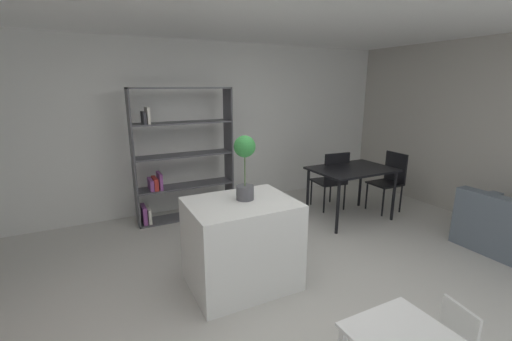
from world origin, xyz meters
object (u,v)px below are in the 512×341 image
kitchen_island (242,243)px  dining_table (352,174)px  potted_plant_on_island (245,161)px  child_chair_right (447,339)px  dining_chair_far (332,177)px  dining_chair_window_side (390,177)px  open_bookshelf (178,159)px

kitchen_island → dining_table: size_ratio=0.87×
kitchen_island → potted_plant_on_island: potted_plant_on_island is taller
child_chair_right → dining_chair_far: (1.38, 2.91, 0.25)m
potted_plant_on_island → dining_chair_window_side: bearing=15.3°
child_chair_right → dining_chair_far: 3.23m
child_chair_right → potted_plant_on_island: bearing=-146.8°
child_chair_right → dining_chair_far: size_ratio=0.57×
open_bookshelf → dining_chair_window_side: bearing=-20.9°
child_chair_right → dining_table: (1.39, 2.50, 0.40)m
open_bookshelf → potted_plant_on_island: bearing=-85.0°
potted_plant_on_island → dining_table: bearing=20.8°
dining_chair_window_side → dining_chair_far: (-0.82, 0.42, 0.00)m
dining_chair_far → potted_plant_on_island: bearing=35.6°
kitchen_island → dining_chair_window_side: (2.98, 0.84, 0.11)m
open_bookshelf → child_chair_right: size_ratio=3.59×
dining_chair_window_side → open_bookshelf: bearing=-110.1°
potted_plant_on_island → child_chair_right: size_ratio=1.17×
potted_plant_on_island → dining_chair_far: 2.52m
potted_plant_on_island → open_bookshelf: size_ratio=0.32×
open_bookshelf → dining_chair_far: bearing=-18.5°
open_bookshelf → dining_chair_far: (2.27, -0.76, -0.36)m
kitchen_island → potted_plant_on_island: (0.06, 0.04, 0.82)m
kitchen_island → child_chair_right: 1.84m
open_bookshelf → dining_chair_window_side: (3.09, -1.18, -0.36)m
dining_chair_far → child_chair_right: bearing=70.2°
kitchen_island → child_chair_right: (0.78, -1.66, -0.14)m
open_bookshelf → child_chair_right: open_bookshelf is taller
child_chair_right → dining_chair_far: bearing=165.0°
open_bookshelf → dining_chair_window_side: size_ratio=2.07×
kitchen_island → dining_chair_window_side: size_ratio=1.09×
potted_plant_on_island → kitchen_island: bearing=-147.4°
dining_table → dining_chair_window_side: (0.81, -0.00, -0.15)m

